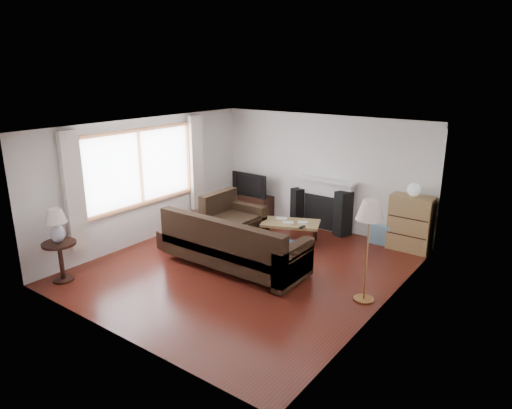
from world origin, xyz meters
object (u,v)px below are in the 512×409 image
Objects in this scene: sectional_sofa at (234,243)px; side_table at (61,262)px; coffee_table at (290,232)px; tv_stand at (252,205)px; floor_lamp at (367,252)px; bookshelf at (410,223)px.

side_table is (-1.99, -2.12, -0.12)m from sectional_sofa.
sectional_sofa reaches higher than coffee_table.
side_table is at bearing -95.01° from tv_stand.
floor_lamp is (3.94, -2.39, 0.55)m from tv_stand.
sectional_sofa is (1.58, -2.63, 0.21)m from tv_stand.
floor_lamp is (2.21, -1.38, 0.58)m from coffee_table.
bookshelf is at bearing 0.53° from tv_stand.
side_table reaches higher than coffee_table.
floor_lamp is at bearing 5.59° from sectional_sofa.
bookshelf reaches higher than side_table.
bookshelf is 0.68× the size of floor_lamp.
coffee_table is at bearing 147.97° from floor_lamp.
sectional_sofa is at bearing -174.41° from floor_lamp.
floor_lamp is 4.97m from side_table.
bookshelf is 0.95× the size of coffee_table.
coffee_table is 2.67m from floor_lamp.
floor_lamp is at bearing -86.86° from bookshelf.
bookshelf is at bearing 50.06° from sectional_sofa.
bookshelf is at bearing 93.14° from floor_lamp.
floor_lamp is (0.13, -2.43, 0.26)m from bookshelf.
sectional_sofa is at bearing -59.00° from tv_stand.
bookshelf is 3.47m from sectional_sofa.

